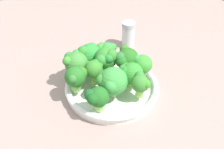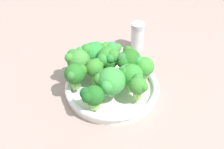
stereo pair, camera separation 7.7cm
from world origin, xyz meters
TOP-DOWN VIEW (x-y plane):
  - ground_plane at (0.00, 0.00)cm, footprint 130.00×130.00cm
  - bowl at (3.87, -2.30)cm, footprint 23.67×23.67cm
  - broccoli_floret_0 at (6.01, 5.46)cm, footprint 5.07×4.89cm
  - broccoli_floret_1 at (-4.61, -7.15)cm, footprint 6.34×6.45cm
  - broccoli_floret_2 at (6.94, 0.86)cm, footprint 6.03×5.99cm
  - broccoli_floret_3 at (6.91, -4.91)cm, footprint 6.89×7.03cm
  - broccoli_floret_4 at (-0.33, -0.70)cm, footprint 6.06×6.37cm
  - broccoli_floret_5 at (2.78, 3.22)cm, footprint 6.22×6.63cm
  - broccoli_floret_6 at (8.41, -10.40)cm, footprint 4.75×5.57cm
  - broccoli_floret_7 at (-5.57, -2.12)cm, footprint 6.33×6.59cm
  - broccoli_floret_8 at (0.40, -5.18)cm, footprint 4.88×4.93cm
  - broccoli_floret_9 at (11.31, 0.32)cm, footprint 4.82×4.27cm
  - broccoli_floret_10 at (-4.17, 2.43)cm, footprint 4.61×5.33cm
  - broccoli_floret_11 at (0.07, -10.18)cm, footprint 5.05×5.88cm
  - pepper_shaker at (-9.65, 15.24)cm, footprint 4.03×4.03cm

SIDE VIEW (x-z plane):
  - ground_plane at x=0.00cm, z-range -2.50..0.00cm
  - bowl at x=3.87cm, z-range 0.03..2.93cm
  - pepper_shaker at x=-9.65cm, z-range 0.06..8.30cm
  - broccoli_floret_6 at x=8.41cm, z-range 3.37..9.09cm
  - broccoli_floret_2 at x=6.94cm, z-range 3.39..9.78cm
  - broccoli_floret_9 at x=11.31cm, z-range 3.65..9.65cm
  - broccoli_floret_0 at x=6.01cm, z-range 3.60..9.82cm
  - broccoli_floret_10 at x=-4.17cm, z-range 3.69..9.81cm
  - broccoli_floret_7 at x=-5.57cm, z-range 3.31..10.20cm
  - broccoli_floret_11 at x=0.07cm, z-range 3.57..10.10cm
  - broccoli_floret_8 at x=0.40cm, z-range 3.70..10.05cm
  - broccoli_floret_1 at x=-4.61cm, z-range 3.46..10.38cm
  - broccoli_floret_3 at x=6.91cm, z-range 3.33..10.81cm
  - broccoli_floret_5 at x=2.78cm, z-range 3.79..11.09cm
  - broccoli_floret_4 at x=-0.33cm, z-range 3.87..11.42cm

